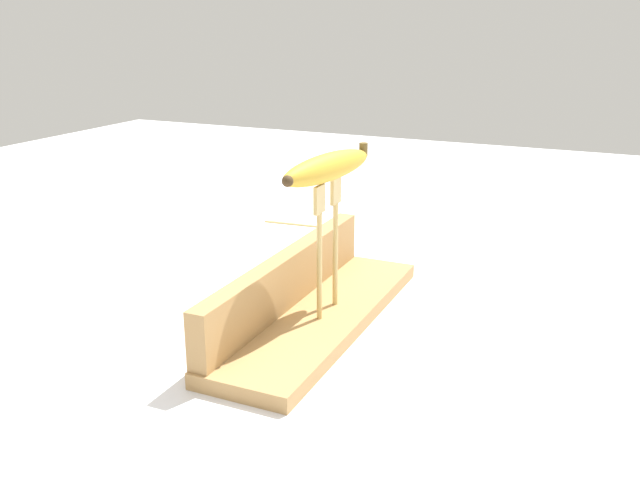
{
  "coord_description": "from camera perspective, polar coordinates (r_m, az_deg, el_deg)",
  "views": [
    {
      "loc": [
        -0.79,
        -0.36,
        0.4
      ],
      "look_at": [
        0.0,
        0.0,
        0.12
      ],
      "focal_mm": 38.89,
      "sensor_mm": 36.0,
      "label": 1
    }
  ],
  "objects": [
    {
      "name": "ground_plane",
      "position": [
        0.96,
        0.0,
        -6.86
      ],
      "size": [
        3.0,
        3.0,
        0.0
      ],
      "primitive_type": "plane",
      "color": "silver"
    },
    {
      "name": "fork_stand_center",
      "position": [
        0.91,
        0.63,
        0.41
      ],
      "size": [
        0.08,
        0.01,
        0.18
      ],
      "color": "tan",
      "rests_on": "wooden_board"
    },
    {
      "name": "board_backstop",
      "position": [
        0.96,
        -2.79,
        -3.22
      ],
      "size": [
        0.44,
        0.03,
        0.07
      ],
      "primitive_type": "cube",
      "color": "#A87F4C",
      "rests_on": "wooden_board"
    },
    {
      "name": "fork_fallen_near",
      "position": [
        1.39,
        -0.28,
        1.2
      ],
      "size": [
        0.03,
        0.18,
        0.01
      ],
      "color": "tan",
      "rests_on": "ground"
    },
    {
      "name": "wooden_board",
      "position": [
        0.96,
        0.0,
        -6.3
      ],
      "size": [
        0.45,
        0.13,
        0.02
      ],
      "primitive_type": "cube",
      "color": "#A87F4C",
      "rests_on": "ground"
    },
    {
      "name": "banana_raised_center",
      "position": [
        0.89,
        0.65,
        6.02
      ],
      "size": [
        0.2,
        0.06,
        0.04
      ],
      "color": "gold",
      "rests_on": "fork_stand_center"
    }
  ]
}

